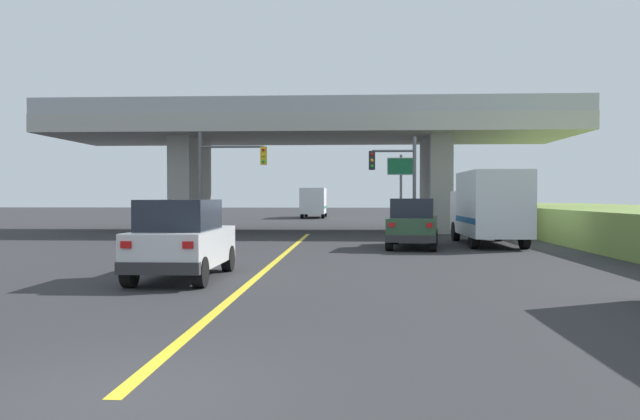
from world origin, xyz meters
The scene contains 10 objects.
ground centered at (0.00, 31.66, 0.00)m, with size 160.00×160.00×0.00m, color #2B2B2D.
overpass_bridge centered at (0.00, 31.66, 5.43)m, with size 30.63×9.28×7.50m.
lane_divider_stripe centered at (0.00, 14.25, 0.00)m, with size 0.20×28.49×0.01m, color yellow.
suv_lead centered at (-1.84, 9.36, 1.01)m, with size 1.91×4.35×2.02m.
suv_crossing centered at (4.96, 19.39, 1.01)m, with size 2.53×4.81×2.02m.
box_truck centered at (8.36, 20.96, 1.64)m, with size 2.33×6.64×3.15m.
traffic_signal_nearside centered at (4.81, 25.61, 3.20)m, with size 2.40×0.36×5.13m.
traffic_signal_farside centered at (-4.37, 26.56, 3.49)m, with size 3.64×0.36×5.51m.
highway_sign centered at (5.18, 28.75, 3.24)m, with size 1.54×0.17×4.43m.
semi_truck_distant centered at (-1.34, 55.37, 1.56)m, with size 2.33×7.56×2.91m.
Camera 1 is at (2.48, -6.26, 2.10)m, focal length 35.09 mm.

